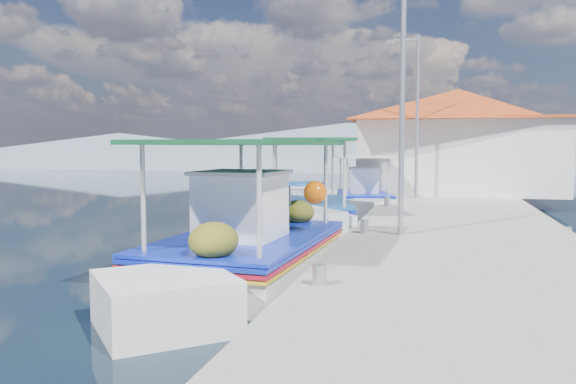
# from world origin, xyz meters

# --- Properties ---
(ground) EXTENTS (160.00, 160.00, 0.00)m
(ground) POSITION_xyz_m (0.00, 0.00, 0.00)
(ground) COLOR black
(ground) RESTS_ON ground
(quay) EXTENTS (5.00, 44.00, 0.50)m
(quay) POSITION_xyz_m (5.90, 6.00, 0.25)
(quay) COLOR #9F9C95
(quay) RESTS_ON ground
(bollards) EXTENTS (0.20, 17.20, 0.30)m
(bollards) POSITION_xyz_m (3.80, 5.25, 0.65)
(bollards) COLOR #A5A8AD
(bollards) RESTS_ON quay
(main_caique) EXTENTS (2.77, 8.59, 2.83)m
(main_caique) POSITION_xyz_m (2.02, -0.77, 0.54)
(main_caique) COLOR white
(main_caique) RESTS_ON ground
(caique_green_canopy) EXTENTS (3.70, 7.67, 2.97)m
(caique_green_canopy) POSITION_xyz_m (1.70, 5.56, 0.44)
(caique_green_canopy) COLOR white
(caique_green_canopy) RESTS_ON ground
(caique_blue_hull) EXTENTS (2.94, 6.71, 1.22)m
(caique_blue_hull) POSITION_xyz_m (0.29, 10.24, 0.33)
(caique_blue_hull) COLOR #174A8D
(caique_blue_hull) RESTS_ON ground
(caique_far) EXTENTS (2.98, 6.41, 2.31)m
(caique_far) POSITION_xyz_m (2.58, 11.40, 0.43)
(caique_far) COLOR white
(caique_far) RESTS_ON ground
(harbor_building) EXTENTS (10.49, 10.49, 4.40)m
(harbor_building) POSITION_xyz_m (6.20, 15.00, 2.78)
(harbor_building) COLOR silver
(harbor_building) RESTS_ON quay
(lamp_post_near) EXTENTS (1.21, 0.14, 6.00)m
(lamp_post_near) POSITION_xyz_m (4.51, 2.00, 3.85)
(lamp_post_near) COLOR #A5A8AD
(lamp_post_near) RESTS_ON quay
(lamp_post_far) EXTENTS (1.21, 0.14, 6.00)m
(lamp_post_far) POSITION_xyz_m (4.51, 11.00, 3.85)
(lamp_post_far) COLOR #A5A8AD
(lamp_post_far) RESTS_ON quay
(mountain_ridge) EXTENTS (171.40, 96.00, 5.50)m
(mountain_ridge) POSITION_xyz_m (6.54, 56.00, 2.04)
(mountain_ridge) COLOR gray
(mountain_ridge) RESTS_ON ground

